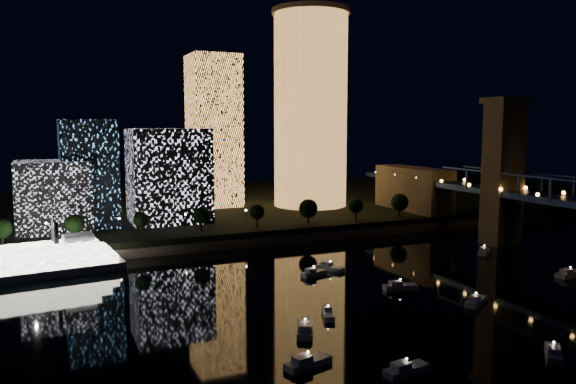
# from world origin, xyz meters

# --- Properties ---
(ground) EXTENTS (520.00, 520.00, 0.00)m
(ground) POSITION_xyz_m (0.00, 0.00, 0.00)
(ground) COLOR black
(ground) RESTS_ON ground
(far_bank) EXTENTS (420.00, 160.00, 5.00)m
(far_bank) POSITION_xyz_m (0.00, 160.00, 2.50)
(far_bank) COLOR black
(far_bank) RESTS_ON ground
(seawall) EXTENTS (420.00, 6.00, 3.00)m
(seawall) POSITION_xyz_m (0.00, 82.00, 1.50)
(seawall) COLOR #6B5E4C
(seawall) RESTS_ON ground
(tower_cylindrical) EXTENTS (34.00, 34.00, 85.31)m
(tower_cylindrical) POSITION_xyz_m (30.95, 129.58, 47.78)
(tower_cylindrical) COLOR #FCAB50
(tower_cylindrical) RESTS_ON far_bank
(tower_rectangular) EXTENTS (20.76, 20.76, 66.04)m
(tower_rectangular) POSITION_xyz_m (-8.24, 146.28, 38.02)
(tower_rectangular) COLOR #FCAB50
(tower_rectangular) RESTS_ON far_bank
(midrise_blocks) EXTENTS (95.70, 28.67, 37.72)m
(midrise_blocks) POSITION_xyz_m (-61.50, 113.73, 20.96)
(midrise_blocks) COLOR silver
(midrise_blocks) RESTS_ON far_bank
(riverboat) EXTENTS (51.56, 16.28, 15.28)m
(riverboat) POSITION_xyz_m (-84.00, 68.01, 3.92)
(riverboat) COLOR silver
(riverboat) RESTS_ON ground
(motorboats) EXTENTS (99.23, 76.57, 2.78)m
(motorboats) POSITION_xyz_m (0.76, 7.60, 0.81)
(motorboats) COLOR silver
(motorboats) RESTS_ON ground
(esplanade_trees) EXTENTS (166.65, 6.98, 8.99)m
(esplanade_trees) POSITION_xyz_m (-23.95, 88.00, 10.47)
(esplanade_trees) COLOR black
(esplanade_trees) RESTS_ON far_bank
(street_lamps) EXTENTS (132.70, 0.70, 5.65)m
(street_lamps) POSITION_xyz_m (-34.00, 94.00, 9.02)
(street_lamps) COLOR black
(street_lamps) RESTS_ON far_bank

